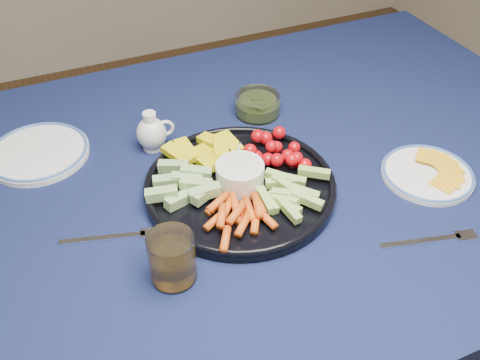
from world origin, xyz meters
name	(u,v)px	position (x,y,z in m)	size (l,w,h in m)	color
dining_table	(235,202)	(0.00, 0.00, 0.66)	(1.67, 1.07, 0.75)	#4E2D1A
crudite_platter	(239,183)	(-0.02, -0.06, 0.77)	(0.38, 0.38, 0.12)	black
creamer_pitcher	(152,133)	(-0.13, 0.15, 0.79)	(0.08, 0.07, 0.09)	white
pickle_bowl	(258,106)	(0.14, 0.18, 0.77)	(0.11, 0.11, 0.05)	silver
cheese_plate	(428,173)	(0.36, -0.17, 0.76)	(0.19, 0.19, 0.02)	white
juice_tumbler	(172,260)	(-0.20, -0.22, 0.79)	(0.08, 0.08, 0.09)	silver
fork_left	(120,236)	(-0.27, -0.09, 0.75)	(0.18, 0.07, 0.00)	white
fork_right	(437,239)	(0.26, -0.33, 0.75)	(0.18, 0.06, 0.00)	white
side_plate_extra	(38,152)	(-0.37, 0.22, 0.76)	(0.21, 0.21, 0.02)	white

